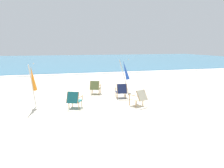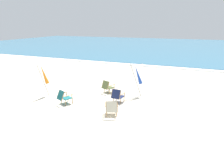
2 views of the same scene
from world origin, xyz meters
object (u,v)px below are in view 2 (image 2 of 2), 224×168
(beach_chair_back_left, at_px, (107,86))
(beach_chair_mid_center, at_px, (64,97))
(beach_chair_back_right, at_px, (112,108))
(beach_chair_far_center, at_px, (117,95))
(umbrella_furled_orange, at_px, (44,75))
(umbrella_furled_blue, at_px, (138,75))

(beach_chair_back_left, bearing_deg, beach_chair_mid_center, -119.58)
(beach_chair_back_right, height_order, beach_chair_far_center, beach_chair_far_center)
(beach_chair_back_right, relative_size, umbrella_furled_orange, 0.45)
(umbrella_furled_blue, height_order, umbrella_furled_orange, umbrella_furled_orange)
(beach_chair_mid_center, bearing_deg, umbrella_furled_orange, 160.28)
(beach_chair_far_center, distance_m, beach_chair_back_left, 1.76)
(beach_chair_mid_center, height_order, beach_chair_far_center, beach_chair_far_center)
(beach_chair_mid_center, distance_m, umbrella_furled_orange, 2.06)
(umbrella_furled_orange, bearing_deg, beach_chair_mid_center, -19.72)
(beach_chair_far_center, relative_size, umbrella_furled_blue, 0.40)
(beach_chair_back_left, bearing_deg, umbrella_furled_orange, -148.58)
(beach_chair_far_center, xyz_separation_m, umbrella_furled_orange, (-4.38, -0.64, 0.91))
(beach_chair_mid_center, xyz_separation_m, umbrella_furled_blue, (3.36, 2.75, 0.89))
(beach_chair_back_left, bearing_deg, umbrella_furled_blue, 4.72)
(beach_chair_back_right, distance_m, beach_chair_far_center, 1.69)
(beach_chair_far_center, bearing_deg, umbrella_furled_blue, 63.66)
(umbrella_furled_blue, distance_m, umbrella_furled_orange, 5.53)
(beach_chair_back_right, height_order, beach_chair_mid_center, beach_chair_mid_center)
(beach_chair_back_left, xyz_separation_m, umbrella_furled_orange, (-3.22, -1.96, 0.91))
(beach_chair_mid_center, height_order, umbrella_furled_blue, umbrella_furled_blue)
(beach_chair_far_center, height_order, umbrella_furled_blue, umbrella_furled_blue)
(beach_chair_mid_center, bearing_deg, beach_chair_far_center, 25.73)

